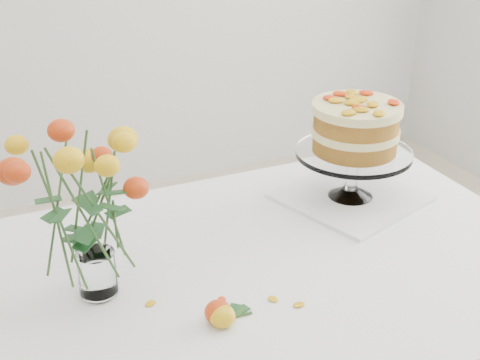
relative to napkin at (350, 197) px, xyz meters
name	(u,v)px	position (x,y,z in m)	size (l,w,h in m)	color
table	(253,294)	(-0.38, -0.19, -0.09)	(1.43, 0.93, 0.76)	tan
napkin	(350,197)	(0.00, 0.00, 0.00)	(0.33, 0.33, 0.01)	white
cake_stand	(355,133)	(0.00, 0.00, 0.19)	(0.31, 0.31, 0.28)	white
rose_vase	(88,193)	(-0.73, -0.16, 0.24)	(0.34, 0.34, 0.41)	white
loose_rose_near	(222,316)	(-0.53, -0.36, 0.02)	(0.09, 0.06, 0.04)	yellow
loose_rose_far	(218,312)	(-0.53, -0.35, 0.02)	(0.10, 0.06, 0.05)	#B92C09
stray_petal_a	(222,300)	(-0.50, -0.29, 0.00)	(0.03, 0.02, 0.00)	#E2A30E
stray_petal_b	(273,299)	(-0.40, -0.33, 0.00)	(0.03, 0.02, 0.00)	#E2A30E
stray_petal_c	(299,305)	(-0.36, -0.37, 0.00)	(0.03, 0.02, 0.00)	#E2A30E
stray_petal_d	(151,303)	(-0.64, -0.24, 0.00)	(0.03, 0.02, 0.00)	#E2A30E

